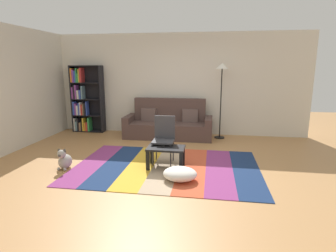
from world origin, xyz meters
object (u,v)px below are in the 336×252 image
couch (169,124)px  pouf (180,174)px  coffee_table (166,151)px  dog (64,160)px  folding_chair (164,135)px  tv_remote (163,146)px  standing_lamp (222,76)px  bookshelf (84,101)px

couch → pouf: bearing=-77.4°
coffee_table → dog: same height
couch → folding_chair: size_ratio=2.51×
dog → tv_remote: tv_remote is taller
folding_chair → standing_lamp: bearing=103.7°
tv_remote → folding_chair: (-0.03, 0.29, 0.13)m
dog → folding_chair: folding_chair is taller
standing_lamp → tv_remote: (-1.08, -2.33, -1.19)m
dog → pouf: bearing=-5.7°
bookshelf → tv_remote: (2.70, -2.50, -0.47)m
pouf → tv_remote: bearing=123.4°
dog → standing_lamp: bearing=43.5°
couch → standing_lamp: bearing=4.7°
bookshelf → folding_chair: (2.67, -2.22, -0.34)m
couch → tv_remote: 2.24m
couch → folding_chair: (0.21, -1.94, 0.20)m
bookshelf → standing_lamp: bearing=-2.6°
dog → tv_remote: 1.81m
couch → pouf: (0.63, -2.80, -0.22)m
coffee_table → standing_lamp: standing_lamp is taller
coffee_table → pouf: coffee_table is taller
dog → couch: bearing=59.7°
tv_remote → couch: bearing=95.2°
couch → tv_remote: couch is taller
bookshelf → tv_remote: size_ratio=12.39×
folding_chair → pouf: bearing=-22.1°
pouf → dog: dog is taller
tv_remote → coffee_table: bearing=-33.9°
bookshelf → standing_lamp: (3.79, -0.17, 0.72)m
bookshelf → coffee_table: bookshelf is taller
couch → bookshelf: size_ratio=1.22×
coffee_table → pouf: size_ratio=1.22×
pouf → dog: size_ratio=1.39×
coffee_table → couch: bearing=97.7°
tv_remote → bookshelf: bearing=136.0°
couch → folding_chair: bearing=-83.7°
pouf → standing_lamp: (0.70, 2.91, 1.48)m
coffee_table → dog: size_ratio=1.70×
couch → coffee_table: 2.28m
couch → folding_chair: couch is taller
dog → tv_remote: (1.76, 0.36, 0.25)m
dog → coffee_table: bearing=10.2°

